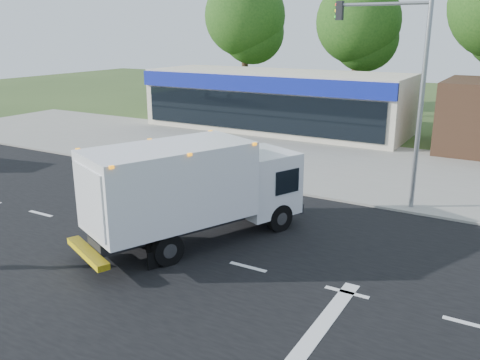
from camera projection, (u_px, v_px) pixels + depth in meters
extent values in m
plane|color=#385123|center=(248.00, 267.00, 14.88)|extent=(120.00, 120.00, 0.00)
cube|color=black|center=(248.00, 267.00, 14.88)|extent=(60.00, 14.00, 0.02)
cube|color=gray|center=(342.00, 192.00, 21.67)|extent=(60.00, 2.40, 0.12)
cube|color=gray|center=(379.00, 163.00, 26.49)|extent=(60.00, 9.00, 0.02)
cube|color=silver|center=(41.00, 214.00, 19.20)|extent=(1.20, 0.15, 0.01)
cube|color=silver|center=(99.00, 228.00, 17.76)|extent=(1.20, 0.15, 0.01)
cube|color=silver|center=(167.00, 246.00, 16.32)|extent=(1.20, 0.15, 0.01)
cube|color=silver|center=(248.00, 267.00, 14.87)|extent=(1.20, 0.15, 0.01)
cube|color=silver|center=(347.00, 292.00, 13.43)|extent=(1.20, 0.15, 0.01)
cube|color=silver|center=(469.00, 324.00, 11.99)|extent=(1.20, 0.15, 0.01)
cube|color=silver|center=(301.00, 352.00, 10.94)|extent=(0.40, 7.00, 0.01)
cube|color=black|center=(172.00, 227.00, 16.05)|extent=(2.95, 5.07, 0.36)
cube|color=silver|center=(261.00, 181.00, 17.86)|extent=(2.81, 2.73, 2.13)
cube|color=black|center=(282.00, 171.00, 18.36)|extent=(1.83, 0.91, 0.91)
cube|color=white|center=(170.00, 184.00, 15.64)|extent=(4.25, 5.63, 2.39)
cube|color=silver|center=(89.00, 201.00, 14.19)|extent=(1.89, 0.86, 1.93)
cube|color=yellow|center=(88.00, 253.00, 14.52)|extent=(2.38, 1.29, 0.18)
cube|color=orange|center=(168.00, 147.00, 15.31)|extent=(4.21, 5.46, 0.08)
cylinder|color=black|center=(245.00, 203.00, 18.94)|extent=(0.67, 1.02, 0.98)
cylinder|color=black|center=(279.00, 218.00, 17.46)|extent=(0.67, 1.02, 0.98)
cylinder|color=black|center=(137.00, 229.00, 16.48)|extent=(0.67, 1.02, 0.98)
cylinder|color=black|center=(168.00, 249.00, 14.92)|extent=(0.67, 1.02, 0.98)
cube|color=beige|center=(276.00, 101.00, 35.24)|extent=(18.00, 6.00, 4.00)
cube|color=#121F95|center=(255.00, 84.00, 32.31)|extent=(18.00, 0.30, 1.00)
cube|color=black|center=(255.00, 112.00, 32.82)|extent=(17.00, 0.12, 2.40)
cylinder|color=gray|center=(421.00, 106.00, 18.61)|extent=(0.18, 0.18, 8.00)
cylinder|color=gray|center=(382.00, 4.00, 18.41)|extent=(3.40, 0.12, 0.12)
cube|color=black|center=(340.00, 11.00, 19.23)|extent=(0.25, 0.25, 0.70)
cylinder|color=#332114|center=(245.00, 66.00, 44.77)|extent=(0.56, 0.56, 7.35)
sphere|color=#1A4614|center=(245.00, 16.00, 43.58)|extent=(6.93, 6.93, 6.93)
sphere|color=#1A4614|center=(253.00, 32.00, 44.14)|extent=(5.46, 5.46, 5.46)
cylinder|color=#332114|center=(355.00, 73.00, 40.03)|extent=(0.56, 0.56, 6.86)
sphere|color=#1A4614|center=(358.00, 21.00, 38.92)|extent=(6.47, 6.47, 6.47)
sphere|color=#1A4614|center=(365.00, 38.00, 39.45)|extent=(5.10, 5.10, 5.10)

